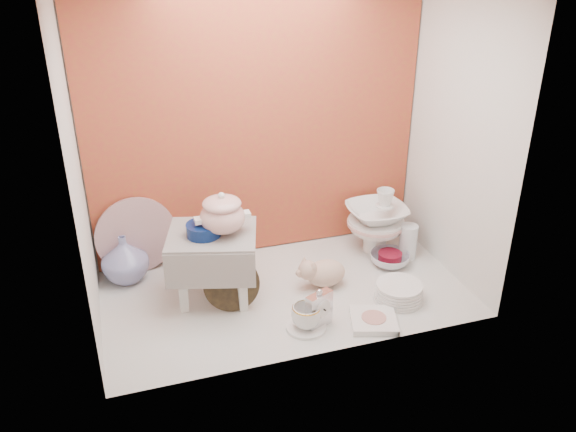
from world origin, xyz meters
The scene contains 17 objects.
ground centered at (0.00, 0.00, 0.00)m, with size 1.80×1.80×0.00m, color silver.
niche_shell centered at (0.00, 0.18, 0.93)m, with size 1.86×1.03×1.53m.
step_stool centered at (-0.34, 0.07, 0.18)m, with size 0.42×0.36×0.36m, color silver, non-canonical shape.
soup_tureen centered at (-0.29, 0.06, 0.47)m, with size 0.25×0.25×0.21m, color white, non-canonical shape.
cobalt_bowl centered at (-0.38, 0.06, 0.39)m, with size 0.16×0.16×0.06m, color #0A1D50.
floral_platter centered at (-0.68, 0.44, 0.21)m, with size 0.42×0.05×0.42m, color silver, non-canonical shape.
blue_white_vase centered at (-0.75, 0.37, 0.13)m, with size 0.24×0.24×0.25m, color silver.
lacquer_tray centered at (-0.28, -0.04, 0.13)m, with size 0.27×0.09×0.27m, color black, non-canonical shape.
mantel_clock centered at (0.06, -0.31, 0.10)m, with size 0.13×0.05×0.20m, color silver.
plush_pig centered at (0.22, 0.00, 0.08)m, with size 0.26×0.18×0.15m, color tan.
teacup_saucer centered at (0.00, -0.31, 0.01)m, with size 0.19×0.19×0.01m, color white.
gold_rim_teacup centered at (0.00, -0.31, 0.07)m, with size 0.14×0.14×0.11m, color white.
lattice_dish centered at (0.32, -0.37, 0.01)m, with size 0.21×0.21×0.03m, color white.
dinner_plate_stack centered at (0.52, -0.23, 0.04)m, with size 0.25×0.25×0.09m, color white.
crystal_bowl centered at (0.62, 0.09, 0.03)m, with size 0.22×0.22×0.07m, color silver.
clear_glass_vase centered at (0.75, 0.14, 0.10)m, with size 0.10×0.10×0.20m, color silver.
porcelain_tower centered at (0.61, 0.26, 0.19)m, with size 0.33×0.33×0.37m, color white, non-canonical shape.
Camera 1 is at (-0.76, -2.44, 1.70)m, focal length 37.59 mm.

